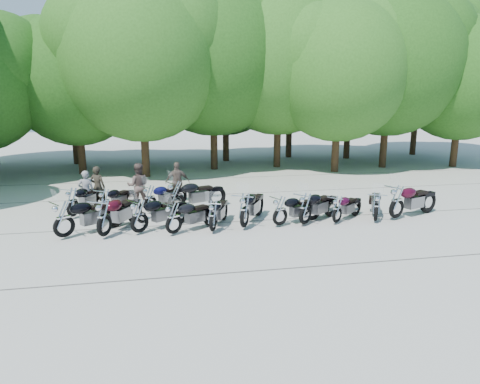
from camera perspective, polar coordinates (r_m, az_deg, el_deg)
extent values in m
plane|color=#A39E93|center=(14.15, 1.12, -5.66)|extent=(90.00, 90.00, 0.00)
cylinder|color=#3A2614|center=(26.52, -20.45, 5.81)|extent=(0.44, 0.44, 3.31)
sphere|color=#286319|center=(26.39, -21.08, 13.73)|extent=(7.31, 7.31, 7.31)
cylinder|color=#3A2614|center=(24.53, -12.58, 6.55)|extent=(0.44, 0.44, 3.93)
sphere|color=#357721|center=(24.48, -13.08, 16.74)|extent=(8.70, 8.70, 8.70)
cylinder|color=#3A2614|center=(26.55, -3.50, 7.48)|extent=(0.44, 0.44, 4.13)
sphere|color=#286319|center=(26.53, -3.64, 17.37)|extent=(9.13, 9.13, 9.13)
cylinder|color=#3A2614|center=(27.47, 5.01, 7.59)|extent=(0.44, 0.44, 4.09)
sphere|color=#357721|center=(27.44, 5.20, 17.05)|extent=(9.04, 9.04, 9.04)
cylinder|color=#3A2614|center=(26.22, 12.66, 6.57)|extent=(0.44, 0.44, 3.62)
sphere|color=#357721|center=(26.12, 13.09, 15.34)|extent=(8.00, 8.00, 8.00)
cylinder|color=#3A2614|center=(28.67, 18.69, 7.07)|extent=(0.44, 0.44, 3.98)
sphere|color=#286319|center=(28.63, 19.33, 15.87)|extent=(8.79, 8.79, 8.79)
cylinder|color=#3A2614|center=(30.75, 26.78, 6.19)|extent=(0.44, 0.44, 3.41)
sphere|color=#286319|center=(30.65, 27.49, 13.20)|extent=(7.53, 7.53, 7.53)
cylinder|color=#3A2614|center=(30.74, -21.12, 6.80)|extent=(0.44, 0.44, 3.52)
sphere|color=#357721|center=(30.65, -21.71, 14.06)|extent=(7.78, 7.78, 7.78)
cylinder|color=#3A2614|center=(29.72, -12.63, 7.06)|extent=(0.44, 0.44, 3.42)
sphere|color=#286319|center=(29.61, -12.99, 14.38)|extent=(7.56, 7.56, 7.56)
cylinder|color=#3A2614|center=(30.08, -1.90, 7.56)|extent=(0.44, 0.44, 3.56)
sphere|color=#286319|center=(29.99, -1.96, 15.09)|extent=(7.88, 7.88, 7.88)
cylinder|color=#3A2614|center=(32.15, 6.55, 7.99)|extent=(0.44, 0.44, 3.76)
sphere|color=#286319|center=(32.08, 6.74, 15.42)|extent=(8.31, 8.31, 8.31)
cylinder|color=#3A2614|center=(32.28, 14.12, 7.59)|extent=(0.44, 0.44, 3.63)
sphere|color=#357721|center=(32.21, 14.52, 14.73)|extent=(8.02, 8.02, 8.02)
cylinder|color=#3A2614|center=(35.92, 22.26, 8.11)|extent=(0.44, 0.44, 4.37)
sphere|color=#286319|center=(35.94, 22.92, 15.82)|extent=(9.67, 9.67, 9.67)
imported|color=gray|center=(17.75, -19.82, 0.11)|extent=(0.66, 0.49, 1.64)
imported|color=brown|center=(17.76, -13.42, 0.83)|extent=(0.89, 0.69, 1.83)
imported|color=brown|center=(18.40, -8.32, 1.31)|extent=(1.03, 0.46, 1.74)
imported|color=black|center=(18.24, -18.44, 0.65)|extent=(0.73, 0.61, 1.72)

